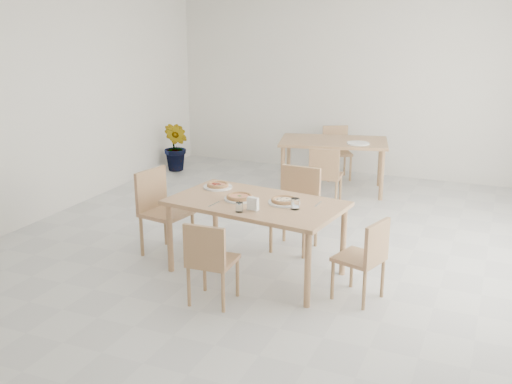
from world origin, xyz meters
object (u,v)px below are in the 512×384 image
at_px(plate_pepperoni, 218,187).
at_px(chair_back_n, 336,148).
at_px(chair_back_s, 325,173).
at_px(tumbler_a, 295,204).
at_px(tumbler_b, 239,207).
at_px(plate_empty, 358,143).
at_px(main_table, 256,209).
at_px(napkin_holder, 253,205).
at_px(pizza_margherita, 240,197).
at_px(chair_east, 366,254).
at_px(pizza_pepperoni, 218,185).
at_px(plate_margherita, 240,199).
at_px(plate_mushroom, 284,202).
at_px(chair_west, 160,206).
at_px(second_table, 333,146).
at_px(pizza_mushroom, 284,200).
at_px(potted_plant, 177,147).
at_px(chair_south, 209,258).
at_px(chair_north, 297,202).

bearing_deg(plate_pepperoni, chair_back_n, 85.52).
height_order(plate_pepperoni, chair_back_s, chair_back_s).
bearing_deg(tumbler_a, tumbler_b, -148.21).
bearing_deg(plate_empty, tumbler_a, -87.06).
distance_m(main_table, napkin_holder, 0.32).
xyz_separation_m(pizza_margherita, chair_back_s, (0.17, 2.36, -0.31)).
bearing_deg(chair_east, chair_back_s, -138.57).
relative_size(main_table, pizza_pepperoni, 6.55).
bearing_deg(plate_margherita, tumbler_b, -65.67).
distance_m(chair_east, chair_back_s, 2.76).
bearing_deg(plate_mushroom, tumbler_b, -125.34).
bearing_deg(chair_east, pizza_margherita, -79.76).
distance_m(main_table, tumbler_b, 0.37).
xyz_separation_m(chair_west, chair_back_s, (1.16, 2.24, -0.06)).
relative_size(second_table, chair_back_n, 2.07).
height_order(plate_pepperoni, pizza_mushroom, pizza_mushroom).
xyz_separation_m(main_table, chair_back_n, (-0.27, 3.86, -0.21)).
bearing_deg(plate_margherita, tumbler_a, -6.32).
relative_size(second_table, potted_plant, 2.06).
height_order(main_table, chair_east, chair_east).
bearing_deg(pizza_mushroom, chair_back_s, 96.68).
bearing_deg(pizza_pepperoni, second_table, 81.18).
xyz_separation_m(chair_east, chair_back_n, (-1.41, 4.03, 0.02)).
relative_size(plate_mushroom, pizza_pepperoni, 1.14).
height_order(plate_margherita, potted_plant, potted_plant).
height_order(chair_east, tumbler_b, tumbler_b).
bearing_deg(tumbler_b, plate_mushroom, 54.66).
distance_m(pizza_margherita, potted_plant, 4.17).
bearing_deg(plate_margherita, chair_back_n, 91.51).
xyz_separation_m(chair_west, napkin_holder, (1.25, -0.38, 0.28)).
relative_size(plate_mushroom, chair_back_s, 0.38).
distance_m(second_table, potted_plant, 2.69).
bearing_deg(main_table, plate_margherita, -167.86).
bearing_deg(tumbler_a, chair_east, -7.52).
bearing_deg(plate_empty, napkin_holder, -93.17).
bearing_deg(chair_east, plate_margherita, -79.76).
height_order(plate_mushroom, pizza_margherita, pizza_margherita).
xyz_separation_m(plate_pepperoni, second_table, (0.44, 2.84, -0.09)).
bearing_deg(plate_margherita, chair_west, 173.38).
relative_size(chair_south, chair_east, 1.01).
bearing_deg(chair_north, pizza_margherita, -108.47).
relative_size(chair_south, plate_margherita, 2.58).
height_order(chair_south, potted_plant, potted_plant).
bearing_deg(pizza_pepperoni, chair_east, -14.98).
xyz_separation_m(chair_south, tumbler_b, (0.09, 0.44, 0.34)).
height_order(plate_pepperoni, chair_back_n, chair_back_n).
bearing_deg(chair_west, pizza_mushroom, -82.36).
xyz_separation_m(plate_mushroom, chair_back_n, (-0.54, 3.81, -0.29)).
relative_size(pizza_margherita, napkin_holder, 2.43).
bearing_deg(main_table, second_table, 99.58).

